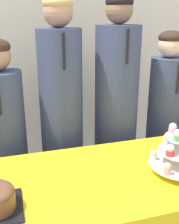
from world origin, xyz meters
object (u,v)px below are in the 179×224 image
student_2 (116,120)px  student_3 (163,126)px  student_1 (62,125)px  student_0 (5,148)px

student_2 → student_3: 0.43m
student_1 → student_2: (0.41, 0.00, -0.00)m
student_1 → student_3: size_ratio=1.16×
student_1 → student_2: bearing=0.0°
student_0 → student_2: student_2 is taller
student_3 → student_0: bearing=180.0°
student_3 → student_1: bearing=180.0°
student_1 → student_2: 0.41m
student_0 → student_3: 1.23m
student_2 → student_3: student_2 is taller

